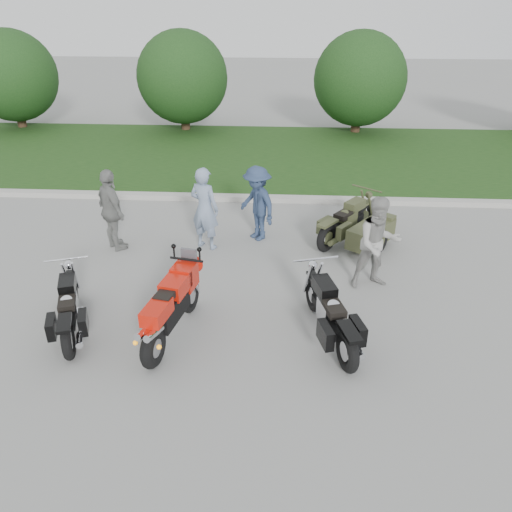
# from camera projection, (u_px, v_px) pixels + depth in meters

# --- Properties ---
(ground) EXTENTS (80.00, 80.00, 0.00)m
(ground) POSITION_uv_depth(u_px,v_px,m) (214.00, 327.00, 8.81)
(ground) COLOR gray
(ground) RESTS_ON ground
(curb) EXTENTS (60.00, 0.30, 0.15)m
(curb) POSITION_uv_depth(u_px,v_px,m) (243.00, 198.00, 14.06)
(curb) COLOR #ABA9A1
(curb) RESTS_ON ground
(grass_strip) EXTENTS (60.00, 8.00, 0.14)m
(grass_strip) POSITION_uv_depth(u_px,v_px,m) (252.00, 155.00, 17.72)
(grass_strip) COLOR #2D4F1B
(grass_strip) RESTS_ON ground
(tree_far_left) EXTENTS (3.60, 3.60, 4.00)m
(tree_far_left) POSITION_uv_depth(u_px,v_px,m) (12.00, 76.00, 20.20)
(tree_far_left) COLOR #3F2B1C
(tree_far_left) RESTS_ON ground
(tree_mid_left) EXTENTS (3.60, 3.60, 4.00)m
(tree_mid_left) POSITION_uv_depth(u_px,v_px,m) (183.00, 77.00, 19.83)
(tree_mid_left) COLOR #3F2B1C
(tree_mid_left) RESTS_ON ground
(tree_mid_right) EXTENTS (3.60, 3.60, 4.00)m
(tree_mid_right) POSITION_uv_depth(u_px,v_px,m) (360.00, 79.00, 19.46)
(tree_mid_right) COLOR #3F2B1C
(tree_mid_right) RESTS_ON ground
(sportbike_red) EXTENTS (0.69, 2.22, 1.06)m
(sportbike_red) POSITION_uv_depth(u_px,v_px,m) (171.00, 307.00, 8.26)
(sportbike_red) COLOR black
(sportbike_red) RESTS_ON ground
(cruiser_left) EXTENTS (0.88, 2.12, 0.84)m
(cruiser_left) POSITION_uv_depth(u_px,v_px,m) (70.00, 311.00, 8.48)
(cruiser_left) COLOR black
(cruiser_left) RESTS_ON ground
(cruiser_right) EXTENTS (0.85, 2.32, 0.91)m
(cruiser_right) POSITION_uv_depth(u_px,v_px,m) (332.00, 317.00, 8.26)
(cruiser_right) COLOR black
(cruiser_right) RESTS_ON ground
(cruiser_sidecar) EXTENTS (1.89, 2.14, 0.89)m
(cruiser_sidecar) POSITION_uv_depth(u_px,v_px,m) (360.00, 229.00, 11.42)
(cruiser_sidecar) COLOR black
(cruiser_sidecar) RESTS_ON ground
(person_stripe) EXTENTS (0.82, 0.70, 1.91)m
(person_stripe) POSITION_uv_depth(u_px,v_px,m) (205.00, 209.00, 11.12)
(person_stripe) COLOR #7C8EA9
(person_stripe) RESTS_ON ground
(person_grey) EXTENTS (1.05, 0.90, 1.88)m
(person_grey) POSITION_uv_depth(u_px,v_px,m) (378.00, 243.00, 9.62)
(person_grey) COLOR #9C9B96
(person_grey) RESTS_ON ground
(person_denim) EXTENTS (1.24, 1.31, 1.78)m
(person_denim) POSITION_uv_depth(u_px,v_px,m) (257.00, 204.00, 11.55)
(person_denim) COLOR navy
(person_denim) RESTS_ON ground
(person_back) EXTENTS (1.08, 1.12, 1.88)m
(person_back) POSITION_uv_depth(u_px,v_px,m) (112.00, 210.00, 11.06)
(person_back) COLOR gray
(person_back) RESTS_ON ground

